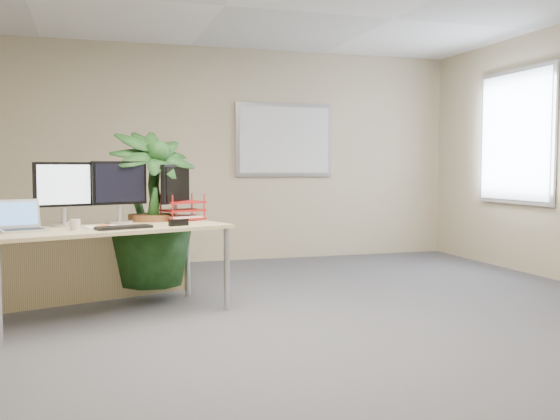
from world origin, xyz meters
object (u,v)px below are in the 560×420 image
object	(u,v)px
monitor_right	(119,188)
laptop	(21,223)
monitor_left	(63,190)
floor_plant	(151,218)
desk	(103,245)

from	to	relation	value
monitor_right	laptop	bearing A→B (deg)	-151.02
monitor_left	floor_plant	bearing A→B (deg)	24.44
desk	monitor_right	world-z (taller)	monitor_right
floor_plant	monitor_left	world-z (taller)	floor_plant
monitor_left	desk	bearing A→B (deg)	-16.77
floor_plant	monitor_right	bearing A→B (deg)	-142.49
desk	monitor_right	xyz separation A→B (m)	(0.15, 0.20, 0.45)
desk	monitor_right	size ratio (longest dim) A/B	3.90
desk	floor_plant	distance (m)	0.62
monitor_left	laptop	world-z (taller)	monitor_left
desk	laptop	distance (m)	0.66
floor_plant	monitor_right	xyz separation A→B (m)	(-0.28, -0.21, 0.28)
floor_plant	monitor_left	size ratio (longest dim) A/B	2.91
monitor_left	monitor_right	world-z (taller)	monitor_right
desk	monitor_right	distance (m)	0.52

